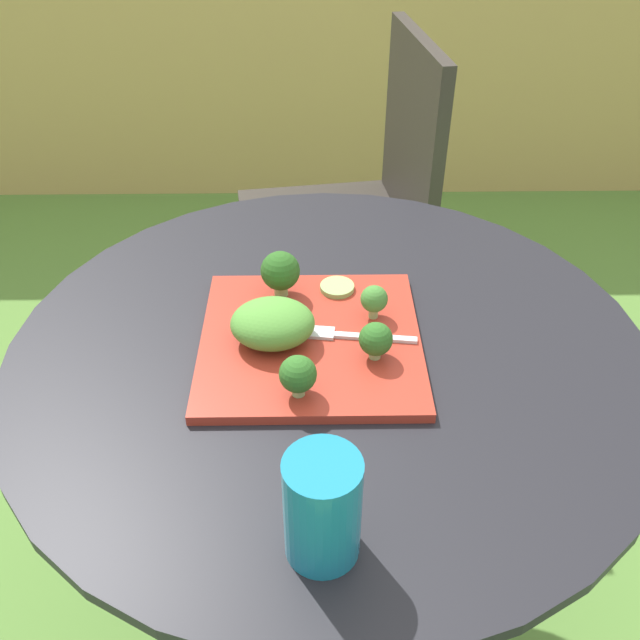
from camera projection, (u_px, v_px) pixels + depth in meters
name	position (u px, v px, depth m)	size (l,w,h in m)	color
ground_plane	(326.00, 622.00, 1.37)	(12.00, 12.00, 0.00)	#568438
bamboo_fence	(316.00, 34.00, 2.49)	(8.00, 0.08, 1.24)	tan
patio_table	(328.00, 474.00, 1.09)	(0.86, 0.86, 0.73)	black
patio_chair	(365.00, 194.00, 1.70)	(0.50, 0.50, 0.90)	#332D28
salad_plate	(311.00, 341.00, 0.92)	(0.29, 0.29, 0.01)	#AD3323
drinking_glass	(322.00, 513.00, 0.64)	(0.07, 0.07, 0.12)	teal
fork	(347.00, 336.00, 0.91)	(0.15, 0.04, 0.00)	silver
lettuce_mound	(273.00, 323.00, 0.89)	(0.11, 0.09, 0.06)	#519338
broccoli_floret_0	(376.00, 339.00, 0.86)	(0.04, 0.04, 0.05)	#99B770
broccoli_floret_1	(298.00, 375.00, 0.81)	(0.05, 0.05, 0.06)	#99B770
broccoli_floret_2	(374.00, 299.00, 0.93)	(0.04, 0.04, 0.05)	#99B770
broccoli_floret_3	(280.00, 272.00, 0.96)	(0.06, 0.06, 0.07)	#99B770
cucumber_slice_0	(337.00, 287.00, 0.99)	(0.05, 0.05, 0.01)	#8EB766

